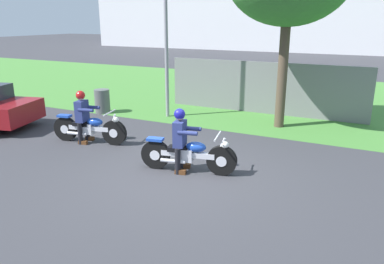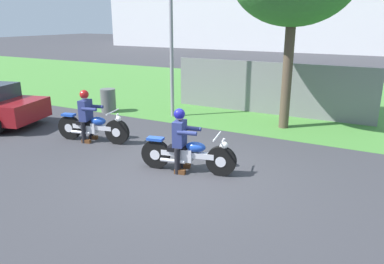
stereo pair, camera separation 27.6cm
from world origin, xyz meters
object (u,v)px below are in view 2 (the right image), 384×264
(motorcycle_follow, at_px, (93,127))
(rider_follow, at_px, (86,112))
(rider_lead, at_px, (180,135))
(motorcycle_lead, at_px, (188,154))
(trash_can, at_px, (108,100))

(motorcycle_follow, height_order, rider_follow, rider_follow)
(rider_lead, distance_m, motorcycle_follow, 3.20)
(rider_lead, height_order, rider_follow, rider_follow)
(motorcycle_follow, bearing_deg, rider_follow, 179.20)
(rider_lead, bearing_deg, motorcycle_follow, 156.90)
(motorcycle_lead, relative_size, rider_lead, 1.51)
(rider_lead, distance_m, rider_follow, 3.32)
(motorcycle_follow, relative_size, trash_can, 2.52)
(motorcycle_follow, xyz_separation_m, rider_follow, (-0.16, -0.03, 0.42))
(rider_lead, relative_size, rider_follow, 0.99)
(motorcycle_lead, bearing_deg, trash_can, 134.82)
(rider_lead, xyz_separation_m, motorcycle_follow, (-3.10, 0.65, -0.42))
(motorcycle_follow, bearing_deg, rider_lead, -23.10)
(motorcycle_lead, xyz_separation_m, rider_lead, (-0.17, -0.03, 0.42))
(motorcycle_follow, relative_size, rider_follow, 1.49)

